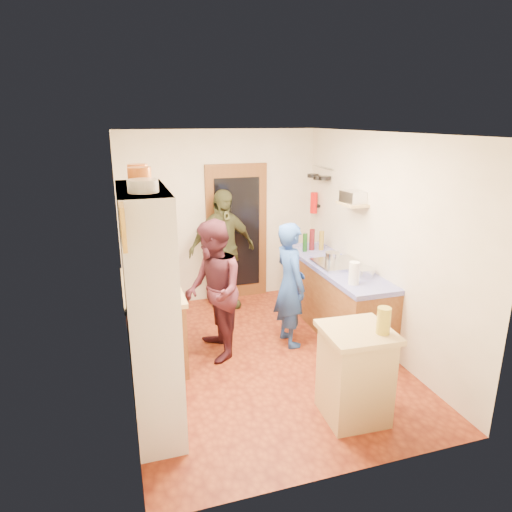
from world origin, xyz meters
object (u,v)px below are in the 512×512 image
hutch_body (150,311)px  person_back (223,250)px  right_counter_base (334,298)px  person_left (215,289)px  person_hob (293,285)px  island_base (355,376)px

hutch_body → person_back: size_ratio=1.23×
right_counter_base → person_left: bearing=-171.1°
hutch_body → person_hob: 2.09m
island_base → person_left: person_left is taller
hutch_body → island_base: 1.98m
right_counter_base → island_base: size_ratio=2.56×
hutch_body → island_base: (1.79, -0.54, -0.67)m
island_base → person_left: 1.90m
person_hob → island_base: bearing=176.0°
island_base → person_back: 3.04m
island_base → person_hob: size_ratio=0.55×
person_left → person_hob: bearing=89.7°
person_hob → person_left: size_ratio=0.94×
island_base → person_hob: bearing=89.9°
person_left → person_back: bearing=163.0°
hutch_body → person_left: bearing=51.8°
person_hob → person_left: person_left is taller
person_left → right_counter_base: bearing=99.4°
hutch_body → person_hob: (1.79, 1.02, -0.32)m
hutch_body → person_left: (0.81, 1.04, -0.27)m
island_base → person_left: bearing=121.6°
person_back → hutch_body: bearing=-131.0°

